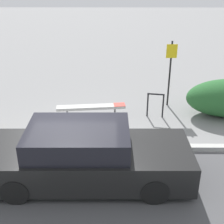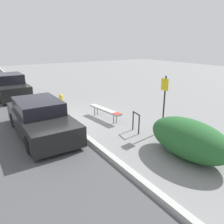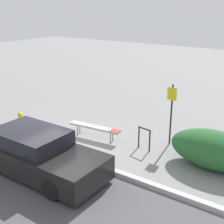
% 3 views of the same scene
% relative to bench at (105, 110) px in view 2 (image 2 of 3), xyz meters
% --- Properties ---
extents(ground_plane, '(60.00, 60.00, 0.00)m').
position_rel_bench_xyz_m(ground_plane, '(-0.45, -1.79, -0.44)').
color(ground_plane, gray).
extents(curb, '(60.00, 0.20, 0.13)m').
position_rel_bench_xyz_m(curb, '(-0.45, -1.79, -0.38)').
color(curb, '#B7B7B2').
rests_on(curb, ground_plane).
extents(bench, '(2.21, 0.53, 0.50)m').
position_rel_bench_xyz_m(bench, '(0.00, 0.00, 0.00)').
color(bench, '#515156').
rests_on(bench, ground_plane).
extents(bike_rack, '(0.55, 0.14, 0.83)m').
position_rel_bench_xyz_m(bike_rack, '(2.07, 0.23, 0.06)').
color(bike_rack, black).
rests_on(bike_rack, ground_plane).
extents(sign_post, '(0.36, 0.08, 2.30)m').
position_rel_bench_xyz_m(sign_post, '(2.63, 1.17, 0.94)').
color(sign_post, black).
rests_on(sign_post, ground_plane).
extents(fire_hydrant, '(0.36, 0.22, 0.77)m').
position_rel_bench_xyz_m(fire_hydrant, '(-3.07, -1.08, -0.03)').
color(fire_hydrant, gold).
rests_on(fire_hydrant, ground_plane).
extents(shrub_hedge, '(2.89, 1.48, 1.22)m').
position_rel_bench_xyz_m(shrub_hedge, '(4.54, 0.39, 0.17)').
color(shrub_hedge, '#28602D').
rests_on(shrub_hedge, ground_plane).
extents(parked_car_near, '(4.71, 1.83, 1.36)m').
position_rel_bench_xyz_m(parked_car_near, '(0.07, -3.07, 0.19)').
color(parked_car_near, black).
rests_on(parked_car_near, ground_plane).
extents(parked_car_far, '(4.42, 1.90, 1.55)m').
position_rel_bench_xyz_m(parked_car_far, '(-7.20, -3.08, 0.25)').
color(parked_car_far, black).
rests_on(parked_car_far, ground_plane).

